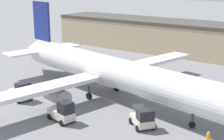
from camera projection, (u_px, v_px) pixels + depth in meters
ground_plane at (112, 98)px, 46.42m from camera, size 400.00×400.00×0.00m
airplane at (107, 70)px, 46.15m from camera, size 43.03×35.89×12.05m
ground_crew_worker at (208, 139)px, 32.69m from camera, size 0.37×0.37×1.70m
baggage_tug at (21, 92)px, 45.34m from camera, size 3.59×2.59×2.55m
belt_loader_truck at (143, 118)px, 37.09m from camera, size 3.56×3.40×2.30m
pushback_tug at (63, 112)px, 38.59m from camera, size 3.68×2.41×2.54m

